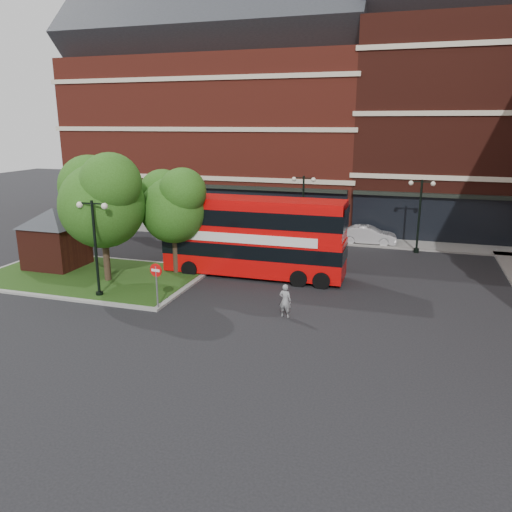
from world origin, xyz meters
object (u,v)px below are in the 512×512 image
(bus, at_px, (254,232))
(car_white, at_px, (368,235))
(car_silver, at_px, (264,233))
(woman, at_px, (285,301))

(bus, bearing_deg, car_white, 59.88)
(bus, distance_m, car_white, 11.56)
(bus, distance_m, car_silver, 8.81)
(bus, xyz_separation_m, woman, (3.30, -5.67, -1.83))
(woman, height_order, car_silver, woman)
(bus, xyz_separation_m, car_silver, (-1.85, 8.39, -1.98))
(bus, relative_size, car_white, 2.56)
(car_silver, bearing_deg, bus, -164.23)
(car_silver, relative_size, car_white, 0.92)
(woman, xyz_separation_m, car_white, (2.36, 15.56, -0.12))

